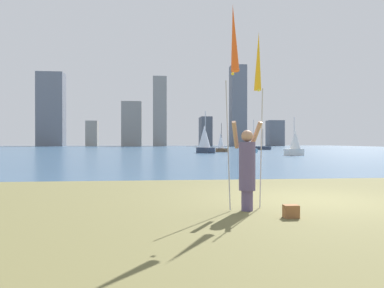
{
  "coord_description": "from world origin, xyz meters",
  "views": [
    {
      "loc": [
        -3.86,
        -8.67,
        1.4
      ],
      "look_at": [
        -1.99,
        9.15,
        1.29
      ],
      "focal_mm": 35.11,
      "sensor_mm": 36.0,
      "label": 1
    }
  ],
  "objects_px": {
    "sailboat_4": "(205,140)",
    "sailboat_7": "(254,150)",
    "kite_flag_left": "(234,42)",
    "sailboat_3": "(221,143)",
    "sailboat_2": "(295,144)",
    "person": "(247,167)",
    "bag": "(291,211)",
    "kite_flag_right": "(258,65)",
    "sailboat_6": "(263,148)"
  },
  "relations": [
    {
      "from": "sailboat_7",
      "to": "bag",
      "type": "bearing_deg",
      "value": -104.39
    },
    {
      "from": "sailboat_2",
      "to": "sailboat_7",
      "type": "bearing_deg",
      "value": 97.36
    },
    {
      "from": "kite_flag_left",
      "to": "sailboat_3",
      "type": "bearing_deg",
      "value": 79.91
    },
    {
      "from": "kite_flag_right",
      "to": "sailboat_7",
      "type": "xyz_separation_m",
      "value": [
        10.6,
        39.04,
        -2.76
      ]
    },
    {
      "from": "bag",
      "to": "sailboat_3",
      "type": "distance_m",
      "value": 43.94
    },
    {
      "from": "sailboat_2",
      "to": "sailboat_4",
      "type": "distance_m",
      "value": 12.43
    },
    {
      "from": "bag",
      "to": "sailboat_7",
      "type": "distance_m",
      "value": 41.56
    },
    {
      "from": "kite_flag_right",
      "to": "bag",
      "type": "bearing_deg",
      "value": -77.28
    },
    {
      "from": "person",
      "to": "sailboat_3",
      "type": "relative_size",
      "value": 0.46
    },
    {
      "from": "bag",
      "to": "sailboat_2",
      "type": "relative_size",
      "value": 0.07
    },
    {
      "from": "sailboat_2",
      "to": "sailboat_7",
      "type": "distance_m",
      "value": 10.64
    },
    {
      "from": "kite_flag_right",
      "to": "sailboat_6",
      "type": "relative_size",
      "value": 1.05
    },
    {
      "from": "sailboat_2",
      "to": "sailboat_7",
      "type": "height_order",
      "value": "sailboat_7"
    },
    {
      "from": "bag",
      "to": "sailboat_3",
      "type": "relative_size",
      "value": 0.07
    },
    {
      "from": "sailboat_3",
      "to": "sailboat_7",
      "type": "relative_size",
      "value": 0.94
    },
    {
      "from": "sailboat_4",
      "to": "sailboat_7",
      "type": "xyz_separation_m",
      "value": [
        6.45,
        0.86,
        -1.38
      ]
    },
    {
      "from": "person",
      "to": "sailboat_3",
      "type": "bearing_deg",
      "value": 73.02
    },
    {
      "from": "sailboat_2",
      "to": "person",
      "type": "bearing_deg",
      "value": -113.04
    },
    {
      "from": "kite_flag_left",
      "to": "sailboat_7",
      "type": "height_order",
      "value": "sailboat_7"
    },
    {
      "from": "person",
      "to": "sailboat_4",
      "type": "relative_size",
      "value": 0.35
    },
    {
      "from": "person",
      "to": "sailboat_7",
      "type": "height_order",
      "value": "sailboat_7"
    },
    {
      "from": "sailboat_4",
      "to": "sailboat_2",
      "type": "bearing_deg",
      "value": -51.05
    },
    {
      "from": "sailboat_4",
      "to": "sailboat_7",
      "type": "relative_size",
      "value": 1.23
    },
    {
      "from": "sailboat_4",
      "to": "sailboat_6",
      "type": "relative_size",
      "value": 1.45
    },
    {
      "from": "bag",
      "to": "kite_flag_right",
      "type": "bearing_deg",
      "value": 102.72
    },
    {
      "from": "bag",
      "to": "sailboat_2",
      "type": "distance_m",
      "value": 31.96
    },
    {
      "from": "kite_flag_left",
      "to": "sailboat_3",
      "type": "relative_size",
      "value": 1.04
    },
    {
      "from": "person",
      "to": "sailboat_2",
      "type": "xyz_separation_m",
      "value": [
        12.31,
        28.95,
        0.28
      ]
    },
    {
      "from": "kite_flag_right",
      "to": "sailboat_4",
      "type": "height_order",
      "value": "sailboat_4"
    },
    {
      "from": "sailboat_3",
      "to": "sailboat_4",
      "type": "xyz_separation_m",
      "value": [
        -2.79,
        -4.02,
        0.38
      ]
    },
    {
      "from": "person",
      "to": "bag",
      "type": "distance_m",
      "value": 1.27
    },
    {
      "from": "person",
      "to": "sailboat_4",
      "type": "xyz_separation_m",
      "value": [
        4.5,
        38.61,
        0.76
      ]
    },
    {
      "from": "bag",
      "to": "sailboat_6",
      "type": "xyz_separation_m",
      "value": [
        16.25,
        56.01,
        0.2
      ]
    },
    {
      "from": "kite_flag_left",
      "to": "sailboat_7",
      "type": "distance_m",
      "value": 41.5
    },
    {
      "from": "sailboat_2",
      "to": "kite_flag_right",
      "type": "bearing_deg",
      "value": -112.74
    },
    {
      "from": "kite_flag_left",
      "to": "sailboat_2",
      "type": "distance_m",
      "value": 31.98
    },
    {
      "from": "bag",
      "to": "sailboat_3",
      "type": "xyz_separation_m",
      "value": [
        6.67,
        43.42,
        1.16
      ]
    },
    {
      "from": "person",
      "to": "kite_flag_left",
      "type": "height_order",
      "value": "kite_flag_left"
    },
    {
      "from": "kite_flag_left",
      "to": "sailboat_6",
      "type": "bearing_deg",
      "value": 72.77
    },
    {
      "from": "kite_flag_right",
      "to": "bag",
      "type": "height_order",
      "value": "kite_flag_right"
    },
    {
      "from": "person",
      "to": "sailboat_2",
      "type": "bearing_deg",
      "value": 59.69
    },
    {
      "from": "sailboat_3",
      "to": "sailboat_6",
      "type": "relative_size",
      "value": 1.11
    },
    {
      "from": "bag",
      "to": "sailboat_6",
      "type": "relative_size",
      "value": 0.08
    },
    {
      "from": "sailboat_7",
      "to": "sailboat_6",
      "type": "bearing_deg",
      "value": 69.39
    },
    {
      "from": "kite_flag_left",
      "to": "sailboat_4",
      "type": "distance_m",
      "value": 39.29
    },
    {
      "from": "person",
      "to": "kite_flag_right",
      "type": "bearing_deg",
      "value": 42.87
    },
    {
      "from": "person",
      "to": "bag",
      "type": "relative_size",
      "value": 6.76
    },
    {
      "from": "bag",
      "to": "sailboat_2",
      "type": "height_order",
      "value": "sailboat_2"
    },
    {
      "from": "kite_flag_right",
      "to": "sailboat_7",
      "type": "relative_size",
      "value": 0.89
    },
    {
      "from": "person",
      "to": "sailboat_3",
      "type": "xyz_separation_m",
      "value": [
        7.29,
        42.63,
        0.38
      ]
    }
  ]
}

